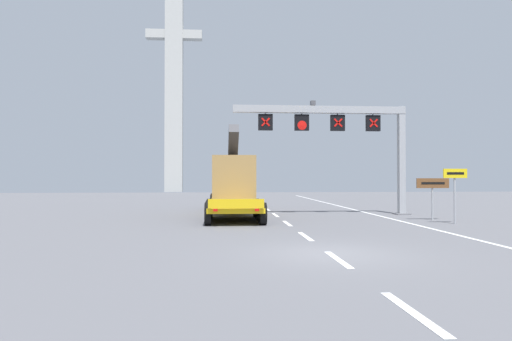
# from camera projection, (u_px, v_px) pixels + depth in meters

# --- Properties ---
(ground) EXTENTS (112.00, 112.00, 0.00)m
(ground) POSITION_uv_depth(u_px,v_px,m) (330.00, 254.00, 13.74)
(ground) COLOR #5B5B60
(lane_markings) EXTENTS (0.20, 52.45, 0.01)m
(lane_markings) POSITION_uv_depth(u_px,v_px,m) (267.00, 209.00, 32.61)
(lane_markings) COLOR silver
(lane_markings) RESTS_ON ground
(edge_line_right) EXTENTS (0.20, 63.00, 0.01)m
(edge_line_right) POSITION_uv_depth(u_px,v_px,m) (385.00, 217.00, 26.18)
(edge_line_right) COLOR silver
(edge_line_right) RESTS_ON ground
(overhead_lane_gantry) EXTENTS (11.13, 0.90, 7.12)m
(overhead_lane_gantry) POSITION_uv_depth(u_px,v_px,m) (342.00, 127.00, 28.03)
(overhead_lane_gantry) COLOR #9EA0A5
(overhead_lane_gantry) RESTS_ON ground
(heavy_haul_truck_yellow) EXTENTS (3.05, 14.07, 5.30)m
(heavy_haul_truck_yellow) POSITION_uv_depth(u_px,v_px,m) (232.00, 183.00, 29.28)
(heavy_haul_truck_yellow) COLOR yellow
(heavy_haul_truck_yellow) RESTS_ON ground
(exit_sign_yellow) EXTENTS (1.23, 0.15, 2.78)m
(exit_sign_yellow) POSITION_uv_depth(u_px,v_px,m) (455.00, 183.00, 22.50)
(exit_sign_yellow) COLOR #9EA0A5
(exit_sign_yellow) RESTS_ON ground
(tourist_info_sign_brown) EXTENTS (1.83, 0.15, 2.29)m
(tourist_info_sign_brown) POSITION_uv_depth(u_px,v_px,m) (433.00, 188.00, 24.41)
(tourist_info_sign_brown) COLOR #9EA0A5
(tourist_info_sign_brown) RESTS_ON ground
(bridge_pylon_distant) EXTENTS (9.00, 2.00, 41.03)m
(bridge_pylon_distant) POSITION_uv_depth(u_px,v_px,m) (174.00, 63.00, 72.43)
(bridge_pylon_distant) COLOR #B7B7B2
(bridge_pylon_distant) RESTS_ON ground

